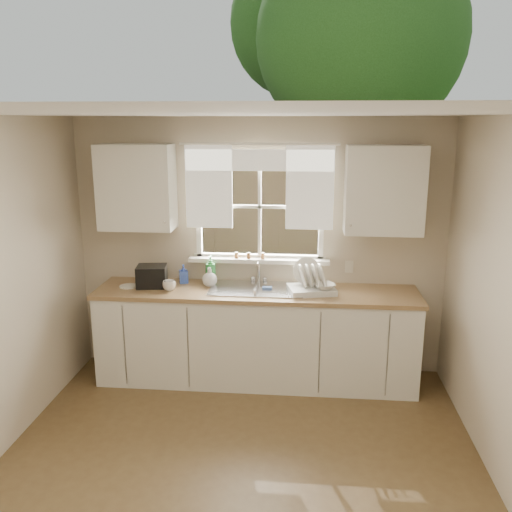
# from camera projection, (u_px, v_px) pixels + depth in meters

# --- Properties ---
(ground) EXTENTS (4.00, 4.00, 0.00)m
(ground) POSITION_uv_depth(u_px,v_px,m) (233.00, 492.00, 3.69)
(ground) COLOR brown
(ground) RESTS_ON ground
(room_walls) EXTENTS (3.62, 4.02, 2.50)m
(room_walls) POSITION_uv_depth(u_px,v_px,m) (230.00, 326.00, 3.33)
(room_walls) COLOR beige
(room_walls) RESTS_ON ground
(ceiling) EXTENTS (3.60, 4.00, 0.02)m
(ceiling) POSITION_uv_depth(u_px,v_px,m) (229.00, 113.00, 3.08)
(ceiling) COLOR silver
(ceiling) RESTS_ON room_walls
(window) EXTENTS (1.38, 0.16, 1.06)m
(window) POSITION_uv_depth(u_px,v_px,m) (259.00, 224.00, 5.26)
(window) COLOR white
(window) RESTS_ON room_walls
(curtains) EXTENTS (1.50, 0.03, 0.81)m
(curtains) POSITION_uv_depth(u_px,v_px,m) (259.00, 178.00, 5.10)
(curtains) COLOR white
(curtains) RESTS_ON room_walls
(base_cabinets) EXTENTS (3.00, 0.62, 0.87)m
(base_cabinets) POSITION_uv_depth(u_px,v_px,m) (256.00, 337.00, 5.21)
(base_cabinets) COLOR white
(base_cabinets) RESTS_ON ground
(countertop) EXTENTS (3.04, 0.65, 0.04)m
(countertop) POSITION_uv_depth(u_px,v_px,m) (256.00, 292.00, 5.10)
(countertop) COLOR #98754C
(countertop) RESTS_ON base_cabinets
(upper_cabinet_left) EXTENTS (0.70, 0.33, 0.80)m
(upper_cabinet_left) POSITION_uv_depth(u_px,v_px,m) (137.00, 187.00, 5.11)
(upper_cabinet_left) COLOR white
(upper_cabinet_left) RESTS_ON room_walls
(upper_cabinet_right) EXTENTS (0.70, 0.33, 0.80)m
(upper_cabinet_right) POSITION_uv_depth(u_px,v_px,m) (384.00, 190.00, 4.90)
(upper_cabinet_right) COLOR white
(upper_cabinet_right) RESTS_ON room_walls
(wall_outlet) EXTENTS (0.08, 0.01, 0.12)m
(wall_outlet) POSITION_uv_depth(u_px,v_px,m) (349.00, 267.00, 5.26)
(wall_outlet) COLOR beige
(wall_outlet) RESTS_ON room_walls
(sill_jars) EXTENTS (0.30, 0.04, 0.06)m
(sill_jars) POSITION_uv_depth(u_px,v_px,m) (249.00, 256.00, 5.28)
(sill_jars) COLOR brown
(sill_jars) RESTS_ON window
(backyard) EXTENTS (20.00, 10.00, 6.13)m
(backyard) POSITION_uv_depth(u_px,v_px,m) (316.00, 70.00, 10.92)
(backyard) COLOR #335421
(backyard) RESTS_ON ground
(sink) EXTENTS (0.88, 0.52, 0.40)m
(sink) POSITION_uv_depth(u_px,v_px,m) (257.00, 296.00, 5.14)
(sink) COLOR #B7B7BC
(sink) RESTS_ON countertop
(dish_rack) EXTENTS (0.48, 0.40, 0.30)m
(dish_rack) POSITION_uv_depth(u_px,v_px,m) (311.00, 284.00, 5.01)
(dish_rack) COLOR silver
(dish_rack) RESTS_ON countertop
(bowl) EXTENTS (0.25, 0.25, 0.05)m
(bowl) POSITION_uv_depth(u_px,v_px,m) (324.00, 286.00, 4.96)
(bowl) COLOR white
(bowl) RESTS_ON dish_rack
(soap_bottle_a) EXTENTS (0.13, 0.13, 0.29)m
(soap_bottle_a) POSITION_uv_depth(u_px,v_px,m) (211.00, 270.00, 5.24)
(soap_bottle_a) COLOR #2E8E3E
(soap_bottle_a) RESTS_ON countertop
(soap_bottle_b) EXTENTS (0.11, 0.11, 0.18)m
(soap_bottle_b) POSITION_uv_depth(u_px,v_px,m) (184.00, 274.00, 5.30)
(soap_bottle_b) COLOR blue
(soap_bottle_b) RESTS_ON countertop
(soap_bottle_c) EXTENTS (0.19, 0.19, 0.18)m
(soap_bottle_c) POSITION_uv_depth(u_px,v_px,m) (210.00, 277.00, 5.20)
(soap_bottle_c) COLOR beige
(soap_bottle_c) RESTS_ON countertop
(saucer) EXTENTS (0.17, 0.17, 0.01)m
(saucer) POSITION_uv_depth(u_px,v_px,m) (129.00, 286.00, 5.19)
(saucer) COLOR white
(saucer) RESTS_ON countertop
(cup) EXTENTS (0.15, 0.15, 0.10)m
(cup) POSITION_uv_depth(u_px,v_px,m) (169.00, 286.00, 5.07)
(cup) COLOR silver
(cup) RESTS_ON countertop
(black_appliance) EXTENTS (0.31, 0.28, 0.20)m
(black_appliance) POSITION_uv_depth(u_px,v_px,m) (152.00, 276.00, 5.19)
(black_appliance) COLOR black
(black_appliance) RESTS_ON countertop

